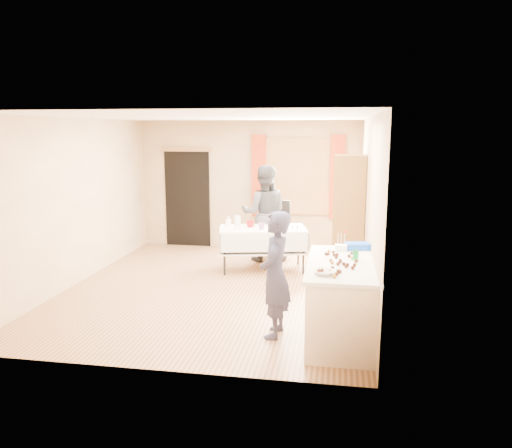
% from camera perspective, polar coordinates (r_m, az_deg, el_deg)
% --- Properties ---
extents(floor, '(4.50, 5.50, 0.02)m').
position_cam_1_polar(floor, '(7.85, -4.47, -7.31)').
color(floor, '#9E7047').
rests_on(floor, ground).
extents(ceiling, '(4.50, 5.50, 0.02)m').
position_cam_1_polar(ceiling, '(7.47, -4.76, 12.19)').
color(ceiling, white).
rests_on(ceiling, floor).
extents(wall_back, '(4.50, 0.02, 2.60)m').
position_cam_1_polar(wall_back, '(10.22, -0.83, 4.45)').
color(wall_back, tan).
rests_on(wall_back, floor).
extents(wall_front, '(4.50, 0.02, 2.60)m').
position_cam_1_polar(wall_front, '(4.96, -12.40, -2.48)').
color(wall_front, tan).
rests_on(wall_front, floor).
extents(wall_left, '(0.02, 5.50, 2.60)m').
position_cam_1_polar(wall_left, '(8.39, -19.78, 2.45)').
color(wall_left, tan).
rests_on(wall_left, floor).
extents(wall_right, '(0.02, 5.50, 2.60)m').
position_cam_1_polar(wall_right, '(7.33, 12.79, 1.71)').
color(wall_right, tan).
rests_on(wall_right, floor).
extents(window_frame, '(1.32, 0.06, 1.52)m').
position_cam_1_polar(window_frame, '(10.03, 4.78, 5.44)').
color(window_frame, olive).
rests_on(window_frame, wall_back).
extents(window_pane, '(1.20, 0.02, 1.40)m').
position_cam_1_polar(window_pane, '(10.02, 4.77, 5.43)').
color(window_pane, white).
rests_on(window_pane, wall_back).
extents(curtain_left, '(0.28, 0.06, 1.65)m').
position_cam_1_polar(curtain_left, '(10.08, 0.31, 5.50)').
color(curtain_left, '#A53417').
rests_on(curtain_left, wall_back).
extents(curtain_right, '(0.28, 0.06, 1.65)m').
position_cam_1_polar(curtain_right, '(9.95, 9.25, 5.30)').
color(curtain_right, '#A53417').
rests_on(curtain_right, wall_back).
extents(doorway, '(0.95, 0.04, 2.00)m').
position_cam_1_polar(doorway, '(10.54, -7.84, 2.90)').
color(doorway, black).
rests_on(doorway, floor).
extents(door_lintel, '(1.05, 0.06, 0.08)m').
position_cam_1_polar(door_lintel, '(10.42, -8.03, 8.44)').
color(door_lintel, olive).
rests_on(door_lintel, wall_back).
extents(cabinet, '(0.50, 0.60, 2.02)m').
position_cam_1_polar(cabinet, '(8.29, 10.51, 0.77)').
color(cabinet, brown).
rests_on(cabinet, floor).
extents(counter, '(0.80, 1.68, 0.91)m').
position_cam_1_polar(counter, '(5.98, 9.68, -8.57)').
color(counter, '#F7E1C5').
rests_on(counter, floor).
extents(party_table, '(1.63, 1.08, 0.75)m').
position_cam_1_polar(party_table, '(8.68, 0.78, -2.39)').
color(party_table, black).
rests_on(party_table, floor).
extents(chair, '(0.55, 0.55, 1.08)m').
position_cam_1_polar(chair, '(9.61, 2.25, -1.87)').
color(chair, black).
rests_on(chair, floor).
extents(girl, '(0.59, 0.42, 1.50)m').
position_cam_1_polar(girl, '(5.85, 2.20, -5.81)').
color(girl, '#25253F').
rests_on(girl, floor).
extents(woman, '(1.03, 0.88, 1.78)m').
position_cam_1_polar(woman, '(9.23, 0.95, 1.22)').
color(woman, black).
rests_on(woman, floor).
extents(soda_can, '(0.08, 0.08, 0.12)m').
position_cam_1_polar(soda_can, '(5.94, 11.33, -3.54)').
color(soda_can, '#118936').
rests_on(soda_can, counter).
extents(mixing_bowl, '(0.31, 0.31, 0.05)m').
position_cam_1_polar(mixing_bowl, '(5.32, 7.81, -5.50)').
color(mixing_bowl, white).
rests_on(mixing_bowl, counter).
extents(foam_block, '(0.15, 0.10, 0.08)m').
position_cam_1_polar(foam_block, '(6.37, 9.68, -2.70)').
color(foam_block, white).
rests_on(foam_block, counter).
extents(blue_basket, '(0.33, 0.26, 0.08)m').
position_cam_1_polar(blue_basket, '(6.51, 11.55, -2.49)').
color(blue_basket, blue).
rests_on(blue_basket, counter).
extents(pitcher, '(0.13, 0.13, 0.22)m').
position_cam_1_polar(pitcher, '(8.45, -2.14, 0.11)').
color(pitcher, silver).
rests_on(pitcher, party_table).
extents(cup_red, '(0.20, 0.20, 0.11)m').
position_cam_1_polar(cup_red, '(8.66, -0.67, -0.01)').
color(cup_red, red).
rests_on(cup_red, party_table).
extents(cup_rainbow, '(0.23, 0.23, 0.11)m').
position_cam_1_polar(cup_rainbow, '(8.46, 0.65, -0.24)').
color(cup_rainbow, red).
rests_on(cup_rainbow, party_table).
extents(small_bowl, '(0.19, 0.19, 0.05)m').
position_cam_1_polar(small_bowl, '(8.71, 2.64, -0.14)').
color(small_bowl, white).
rests_on(small_bowl, party_table).
extents(pastry_tray, '(0.30, 0.23, 0.02)m').
position_cam_1_polar(pastry_tray, '(8.55, 4.21, -0.46)').
color(pastry_tray, white).
rests_on(pastry_tray, party_table).
extents(bottle, '(0.08, 0.08, 0.17)m').
position_cam_1_polar(bottle, '(8.79, -3.16, 0.34)').
color(bottle, white).
rests_on(bottle, party_table).
extents(cake_balls, '(0.47, 1.13, 0.04)m').
position_cam_1_polar(cake_balls, '(5.73, 9.24, -4.41)').
color(cake_balls, '#3F2314').
rests_on(cake_balls, counter).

